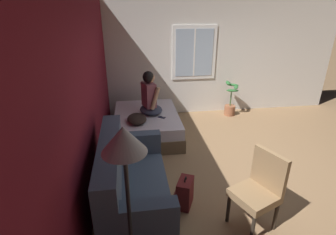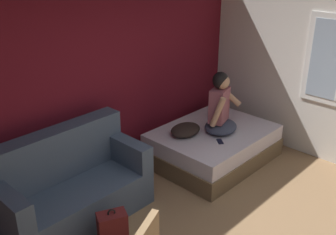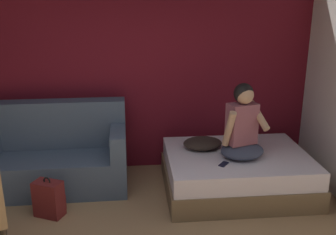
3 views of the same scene
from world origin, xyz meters
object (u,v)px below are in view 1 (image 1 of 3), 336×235
Objects in this scene: person_seated at (150,97)px; throw_pillow at (137,119)px; side_chair at (259,188)px; cell_phone at (162,117)px; floor_lamp at (125,158)px; potted_plant at (230,103)px; bed at (147,125)px; couch at (130,187)px; backpack at (184,193)px.

person_seated is 1.82× the size of throw_pillow.
cell_phone is at bearing 20.51° from side_chair.
potted_plant is (3.97, -2.44, -1.13)m from floor_lamp.
throw_pillow is (-0.41, 0.28, -0.29)m from person_seated.
potted_plant is at bearing -68.40° from person_seated.
person_seated is (0.01, -0.09, 0.60)m from bed.
couch is 1.74× the size of side_chair.
throw_pillow reaches higher than backpack.
person_seated is at bearing -35.03° from throw_pillow.
floor_lamp is (-3.16, 0.33, 1.19)m from bed.
bed is 2.19m from backpack.
person_seated is 1.91× the size of backpack.
side_chair is 2.85m from person_seated.
potted_plant is (2.98, -1.74, 0.11)m from backpack.
throw_pillow is 2.91m from floor_lamp.
potted_plant is at bearing -39.24° from couch.
throw_pillow is (-0.39, 0.20, 0.31)m from bed.
couch reaches higher than potted_plant.
bed is at bearing -26.94° from throw_pillow.
floor_lamp is 2.00× the size of potted_plant.
floor_lamp is at bearing 177.23° from throw_pillow.
floor_lamp reaches higher than potted_plant.
bed is 1.76× the size of side_chair.
backpack is at bearing -172.64° from person_seated.
person_seated is 0.48m from cell_phone.
person_seated is at bearing -7.51° from floor_lamp.
bed is 3.39m from floor_lamp.
floor_lamp reaches higher than bed.
person_seated is 2.24m from potted_plant.
potted_plant is (1.20, -2.30, -0.25)m from throw_pillow.
backpack is (0.02, -0.71, -0.20)m from couch.
throw_pillow is 2.61m from potted_plant.
couch is 3.73× the size of backpack.
bed is at bearing -6.01° from floor_lamp.
cell_phone is at bearing -12.06° from floor_lamp.
throw_pillow is 0.28× the size of floor_lamp.
throw_pillow is (1.79, -0.14, 0.16)m from couch.
cell_phone is 0.17× the size of potted_plant.
floor_lamp reaches higher than backpack.
throw_pillow is at bearing -34.85° from cell_phone.
floor_lamp is (-0.97, -0.01, 1.04)m from couch.
side_chair is at bearing -155.69° from bed.
side_chair reaches higher than backpack.
potted_plant is at bearing 158.01° from cell_phone.
backpack is 1.89m from throw_pillow.
backpack is (0.44, 0.81, -0.34)m from side_chair.
person_seated is at bearing -11.02° from couch.
couch reaches higher than side_chair.
bed reaches higher than backpack.
person_seated reaches higher than throw_pillow.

